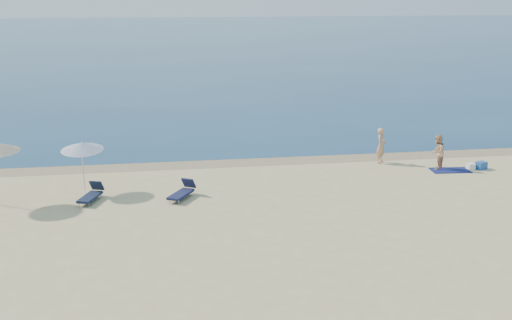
{
  "coord_description": "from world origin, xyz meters",
  "views": [
    {
      "loc": [
        -7.88,
        -9.04,
        7.77
      ],
      "look_at": [
        -3.86,
        16.0,
        1.0
      ],
      "focal_mm": 45.0,
      "sensor_mm": 36.0,
      "label": 1
    }
  ],
  "objects_px": {
    "blue_cooler": "(481,165)",
    "person_right": "(437,152)",
    "person_left": "(381,146)",
    "umbrella_near": "(82,146)"
  },
  "relations": [
    {
      "from": "umbrella_near",
      "to": "person_left",
      "type": "bearing_deg",
      "value": 15.66
    },
    {
      "from": "blue_cooler",
      "to": "person_right",
      "type": "bearing_deg",
      "value": 148.73
    },
    {
      "from": "person_right",
      "to": "blue_cooler",
      "type": "xyz_separation_m",
      "value": [
        1.97,
        -0.33,
        -0.61
      ]
    },
    {
      "from": "person_left",
      "to": "umbrella_near",
      "type": "relative_size",
      "value": 0.77
    },
    {
      "from": "blue_cooler",
      "to": "umbrella_near",
      "type": "relative_size",
      "value": 0.22
    },
    {
      "from": "blue_cooler",
      "to": "umbrella_near",
      "type": "xyz_separation_m",
      "value": [
        -17.13,
        -0.66,
        1.7
      ]
    },
    {
      "from": "person_left",
      "to": "person_right",
      "type": "xyz_separation_m",
      "value": [
        2.1,
        -1.4,
        -0.04
      ]
    },
    {
      "from": "person_left",
      "to": "umbrella_near",
      "type": "bearing_deg",
      "value": 140.08
    },
    {
      "from": "person_left",
      "to": "person_right",
      "type": "bearing_deg",
      "value": -83.97
    },
    {
      "from": "person_right",
      "to": "umbrella_near",
      "type": "height_order",
      "value": "umbrella_near"
    }
  ]
}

